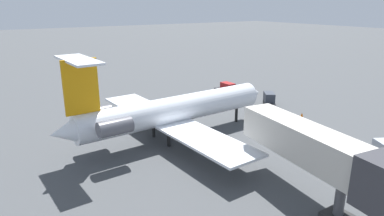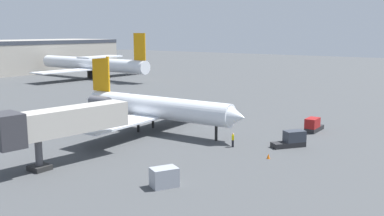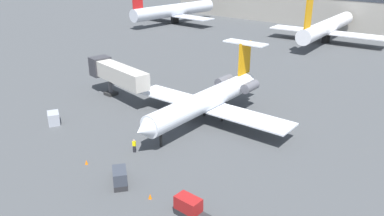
{
  "view_description": "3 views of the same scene",
  "coord_description": "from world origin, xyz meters",
  "px_view_note": "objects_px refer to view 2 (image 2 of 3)",
  "views": [
    {
      "loc": [
        -27.46,
        16.42,
        14.54
      ],
      "look_at": [
        1.28,
        -2.37,
        3.98
      ],
      "focal_mm": 31.85,
      "sensor_mm": 36.0,
      "label": 1
    },
    {
      "loc": [
        -40.15,
        -39.27,
        13.34
      ],
      "look_at": [
        6.37,
        -5.6,
        3.24
      ],
      "focal_mm": 40.63,
      "sensor_mm": 36.0,
      "label": 2
    },
    {
      "loc": [
        34.83,
        -40.4,
        22.28
      ],
      "look_at": [
        2.21,
        -2.95,
        2.23
      ],
      "focal_mm": 35.61,
      "sensor_mm": 36.0,
      "label": 3
    }
  ],
  "objects_px": {
    "regional_jet": "(153,107)",
    "traffic_cone_mid": "(268,156)",
    "jet_bridge": "(56,123)",
    "cargo_container_uld": "(164,177)",
    "traffic_cone_near": "(303,137)",
    "baggage_tug_trailing": "(292,140)",
    "baggage_tug_lead": "(313,125)",
    "parked_airliner_centre": "(92,64)",
    "ground_crew_marshaller": "(233,140)"
  },
  "relations": [
    {
      "from": "ground_crew_marshaller",
      "to": "traffic_cone_mid",
      "type": "xyz_separation_m",
      "value": [
        -1.93,
        -5.54,
        -0.58
      ]
    },
    {
      "from": "regional_jet",
      "to": "traffic_cone_mid",
      "type": "xyz_separation_m",
      "value": [
        -2.81,
        -18.68,
        -3.09
      ]
    },
    {
      "from": "regional_jet",
      "to": "traffic_cone_near",
      "type": "height_order",
      "value": "regional_jet"
    },
    {
      "from": "ground_crew_marshaller",
      "to": "baggage_tug_lead",
      "type": "distance_m",
      "value": 14.11
    },
    {
      "from": "baggage_tug_trailing",
      "to": "traffic_cone_mid",
      "type": "bearing_deg",
      "value": 179.8
    },
    {
      "from": "regional_jet",
      "to": "ground_crew_marshaller",
      "type": "height_order",
      "value": "regional_jet"
    },
    {
      "from": "ground_crew_marshaller",
      "to": "cargo_container_uld",
      "type": "distance_m",
      "value": 15.11
    },
    {
      "from": "baggage_tug_lead",
      "to": "cargo_container_uld",
      "type": "height_order",
      "value": "baggage_tug_lead"
    },
    {
      "from": "baggage_tug_lead",
      "to": "cargo_container_uld",
      "type": "xyz_separation_m",
      "value": [
        -28.27,
        2.8,
        0.01
      ]
    },
    {
      "from": "baggage_tug_lead",
      "to": "baggage_tug_trailing",
      "type": "height_order",
      "value": "same"
    },
    {
      "from": "regional_jet",
      "to": "ground_crew_marshaller",
      "type": "bearing_deg",
      "value": -93.8
    },
    {
      "from": "regional_jet",
      "to": "baggage_tug_trailing",
      "type": "xyz_separation_m",
      "value": [
        3.27,
        -18.7,
        -2.53
      ]
    },
    {
      "from": "cargo_container_uld",
      "to": "traffic_cone_near",
      "type": "distance_m",
      "value": 23.65
    },
    {
      "from": "baggage_tug_trailing",
      "to": "cargo_container_uld",
      "type": "xyz_separation_m",
      "value": [
        -19.13,
        3.62,
        0.01
      ]
    },
    {
      "from": "traffic_cone_near",
      "to": "parked_airliner_centre",
      "type": "distance_m",
      "value": 83.66
    },
    {
      "from": "regional_jet",
      "to": "ground_crew_marshaller",
      "type": "distance_m",
      "value": 13.4
    },
    {
      "from": "regional_jet",
      "to": "parked_airliner_centre",
      "type": "bearing_deg",
      "value": 55.08
    },
    {
      "from": "ground_crew_marshaller",
      "to": "baggage_tug_trailing",
      "type": "bearing_deg",
      "value": -53.3
    },
    {
      "from": "traffic_cone_mid",
      "to": "jet_bridge",
      "type": "bearing_deg",
      "value": 132.4
    },
    {
      "from": "jet_bridge",
      "to": "traffic_cone_near",
      "type": "height_order",
      "value": "jet_bridge"
    },
    {
      "from": "cargo_container_uld",
      "to": "traffic_cone_mid",
      "type": "height_order",
      "value": "cargo_container_uld"
    },
    {
      "from": "traffic_cone_near",
      "to": "traffic_cone_mid",
      "type": "xyz_separation_m",
      "value": [
        -10.35,
        -0.24,
        0.0
      ]
    },
    {
      "from": "regional_jet",
      "to": "cargo_container_uld",
      "type": "bearing_deg",
      "value": -136.45
    },
    {
      "from": "jet_bridge",
      "to": "baggage_tug_lead",
      "type": "distance_m",
      "value": 33.84
    },
    {
      "from": "jet_bridge",
      "to": "parked_airliner_centre",
      "type": "relative_size",
      "value": 0.33
    },
    {
      "from": "regional_jet",
      "to": "traffic_cone_near",
      "type": "distance_m",
      "value": 20.16
    },
    {
      "from": "regional_jet",
      "to": "baggage_tug_trailing",
      "type": "distance_m",
      "value": 19.15
    },
    {
      "from": "cargo_container_uld",
      "to": "parked_airliner_centre",
      "type": "distance_m",
      "value": 92.67
    },
    {
      "from": "baggage_tug_lead",
      "to": "traffic_cone_near",
      "type": "bearing_deg",
      "value": -173.42
    },
    {
      "from": "jet_bridge",
      "to": "baggage_tug_lead",
      "type": "height_order",
      "value": "jet_bridge"
    },
    {
      "from": "traffic_cone_mid",
      "to": "parked_airliner_centre",
      "type": "height_order",
      "value": "parked_airliner_centre"
    },
    {
      "from": "jet_bridge",
      "to": "cargo_container_uld",
      "type": "height_order",
      "value": "jet_bridge"
    },
    {
      "from": "jet_bridge",
      "to": "baggage_tug_lead",
      "type": "relative_size",
      "value": 3.58
    },
    {
      "from": "cargo_container_uld",
      "to": "traffic_cone_mid",
      "type": "relative_size",
      "value": 4.97
    },
    {
      "from": "ground_crew_marshaller",
      "to": "parked_airliner_centre",
      "type": "xyz_separation_m",
      "value": [
        41.56,
        71.41,
        3.25
      ]
    },
    {
      "from": "regional_jet",
      "to": "ground_crew_marshaller",
      "type": "relative_size",
      "value": 15.75
    },
    {
      "from": "ground_crew_marshaller",
      "to": "traffic_cone_near",
      "type": "height_order",
      "value": "ground_crew_marshaller"
    },
    {
      "from": "cargo_container_uld",
      "to": "parked_airliner_centre",
      "type": "bearing_deg",
      "value": 52.37
    },
    {
      "from": "baggage_tug_trailing",
      "to": "cargo_container_uld",
      "type": "height_order",
      "value": "baggage_tug_trailing"
    },
    {
      "from": "ground_crew_marshaller",
      "to": "cargo_container_uld",
      "type": "relative_size",
      "value": 0.62
    },
    {
      "from": "baggage_tug_trailing",
      "to": "baggage_tug_lead",
      "type": "bearing_deg",
      "value": 5.12
    },
    {
      "from": "traffic_cone_mid",
      "to": "cargo_container_uld",
      "type": "bearing_deg",
      "value": 164.58
    },
    {
      "from": "jet_bridge",
      "to": "cargo_container_uld",
      "type": "distance_m",
      "value": 13.13
    },
    {
      "from": "parked_airliner_centre",
      "to": "traffic_cone_mid",
      "type": "bearing_deg",
      "value": -119.48
    },
    {
      "from": "regional_jet",
      "to": "parked_airliner_centre",
      "type": "relative_size",
      "value": 0.62
    },
    {
      "from": "ground_crew_marshaller",
      "to": "traffic_cone_mid",
      "type": "height_order",
      "value": "ground_crew_marshaller"
    },
    {
      "from": "traffic_cone_mid",
      "to": "parked_airliner_centre",
      "type": "relative_size",
      "value": 0.01
    },
    {
      "from": "ground_crew_marshaller",
      "to": "baggage_tug_trailing",
      "type": "xyz_separation_m",
      "value": [
        4.14,
        -5.56,
        -0.02
      ]
    },
    {
      "from": "baggage_tug_lead",
      "to": "cargo_container_uld",
      "type": "bearing_deg",
      "value": 174.34
    },
    {
      "from": "ground_crew_marshaller",
      "to": "baggage_tug_lead",
      "type": "bearing_deg",
      "value": -19.64
    }
  ]
}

